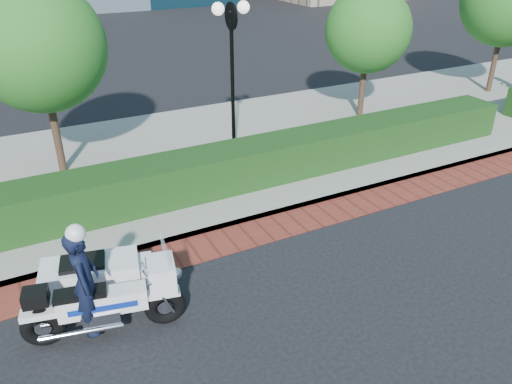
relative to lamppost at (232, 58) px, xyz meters
name	(u,v)px	position (x,y,z in m)	size (l,w,h in m)	color
ground	(300,266)	(-1.00, -5.20, -2.96)	(120.00, 120.00, 0.00)	black
brick_strip	(264,230)	(-1.00, -3.70, -2.95)	(60.00, 1.00, 0.01)	maroon
sidewalk	(192,156)	(-1.00, 0.80, -2.88)	(60.00, 8.00, 0.15)	gray
hedge_main	(225,169)	(-1.00, -1.60, -2.31)	(18.00, 1.20, 1.00)	black
lamppost	(232,58)	(0.00, 0.00, 0.00)	(1.02, 0.70, 4.21)	black
tree_b	(39,47)	(-4.50, 1.30, 0.48)	(3.20, 3.20, 4.89)	#332319
tree_c	(368,30)	(5.50, 1.30, 0.09)	(2.80, 2.80, 4.30)	#332319
tree_d	(508,0)	(12.00, 1.30, 0.65)	(3.40, 3.40, 5.16)	#332319
police_motorcycle	(96,285)	(-4.82, -4.92, -2.23)	(2.60, 2.12, 2.12)	black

